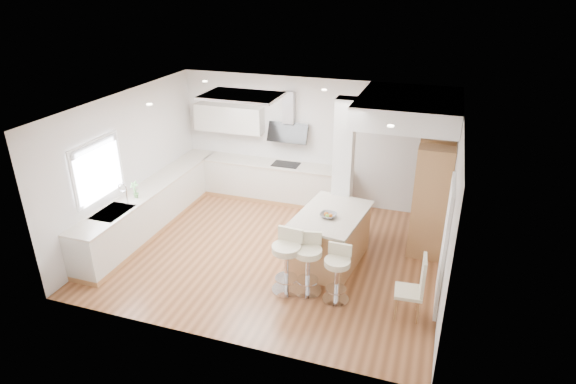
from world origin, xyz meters
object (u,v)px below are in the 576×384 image
at_px(bar_stool_c, 337,271).
at_px(bar_stool_b, 308,261).
at_px(bar_stool_a, 287,258).
at_px(peninsula, 331,237).
at_px(dining_chair, 416,285).

bearing_deg(bar_stool_c, bar_stool_b, 172.78).
xyz_separation_m(bar_stool_a, bar_stool_c, (0.83, 0.00, -0.07)).
distance_m(peninsula, dining_chair, 1.92).
height_order(bar_stool_a, bar_stool_c, bar_stool_a).
bearing_deg(bar_stool_b, bar_stool_c, -19.70).
height_order(bar_stool_b, bar_stool_c, bar_stool_b).
relative_size(peninsula, bar_stool_c, 1.82).
distance_m(bar_stool_a, dining_chair, 2.03).
xyz_separation_m(bar_stool_c, dining_chair, (1.20, -0.04, 0.02)).
height_order(bar_stool_a, bar_stool_b, bar_stool_a).
bearing_deg(bar_stool_c, peninsula, 109.58).
bearing_deg(bar_stool_b, dining_chair, -15.47).
relative_size(bar_stool_b, dining_chair, 0.99).
xyz_separation_m(bar_stool_a, bar_stool_b, (0.33, 0.07, -0.03)).
bearing_deg(peninsula, bar_stool_a, -105.80).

